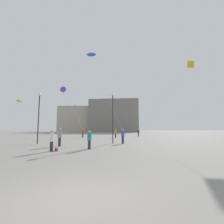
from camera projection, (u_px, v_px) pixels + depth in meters
ground_plane at (73, 199)px, 3.93m from camera, size 300.00×300.00×0.00m
person_in_white at (52, 140)px, 12.20m from camera, size 0.35×0.35×1.62m
person_in_red at (83, 133)px, 30.60m from camera, size 0.36×0.36×1.65m
person_in_teal at (89, 139)px, 13.42m from camera, size 0.34×0.34×1.58m
person_in_blue at (123, 135)px, 18.29m from camera, size 0.37×0.37×1.70m
person_in_grey at (60, 136)px, 15.66m from camera, size 0.39×0.39×1.81m
person_in_black at (138, 132)px, 34.84m from camera, size 0.35×0.35×1.60m
person_in_orange at (116, 133)px, 29.86m from camera, size 0.37×0.37×1.69m
kite_amber_delta at (190, 66)px, 25.40m from camera, size 7.60×11.39×11.13m
kite_violet_diamond at (63, 90)px, 25.89m from camera, size 2.70×6.18×7.29m
kite_lime_diamond at (20, 101)px, 21.32m from camera, size 8.12×5.52×4.51m
kite_cobalt_diamond at (92, 54)px, 20.81m from camera, size 4.69×1.79×10.74m
kite_cyan_diamond at (76, 107)px, 40.64m from camera, size 4.69×9.96×6.48m
building_left_hall at (80, 119)px, 82.57m from camera, size 21.09×10.99×12.92m
building_centre_hall at (114, 116)px, 78.72m from camera, size 24.13×14.09×15.61m
lamppost_east at (113, 110)px, 18.88m from camera, size 0.36×0.36×6.02m
lamppost_west at (39, 110)px, 18.39m from camera, size 0.36×0.36×5.92m
handbag_beside_flyer at (56, 150)px, 12.21m from camera, size 0.31×0.34×0.24m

